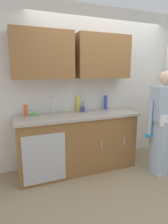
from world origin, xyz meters
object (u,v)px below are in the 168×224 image
bottle_soap (26,110)px  knife_on_counter (118,110)px  bottle_water_tall (105,102)px  bottle_dish_liquid (78,103)px  person_at_sink (161,131)px  bottle_cleaner_spray (85,106)px  cup_by_sink (83,109)px  sink (58,117)px  sponge (34,114)px

bottle_soap → knife_on_counter: bottle_soap is taller
bottle_water_tall → bottle_soap: (-1.39, -0.04, -0.04)m
bottle_soap → bottle_dish_liquid: 0.88m
person_at_sink → bottle_water_tall: person_at_sink is taller
bottle_cleaner_spray → cup_by_sink: bottle_cleaner_spray is taller
sink → person_at_sink: (1.50, -0.61, -0.23)m
bottle_soap → cup_by_sink: (0.93, -0.03, -0.05)m
person_at_sink → bottle_water_tall: size_ratio=6.50×
person_at_sink → bottle_water_tall: bearing=124.9°
bottle_water_tall → cup_by_sink: size_ratio=2.98×
sink → knife_on_counter: sink is taller
bottle_soap → bottle_dish_liquid: bottle_dish_liquid is taller
bottle_water_tall → sponge: bearing=-178.4°
sink → cup_by_sink: 0.49m
cup_by_sink → sponge: bearing=177.8°
bottle_dish_liquid → bottle_soap: bearing=-175.5°
bottle_soap → sponge: size_ratio=1.58×
cup_by_sink → bottle_dish_liquid: bearing=116.0°
person_at_sink → knife_on_counter: size_ratio=6.75×
bottle_cleaner_spray → bottle_soap: (-1.00, -0.06, 0.00)m
sink → person_at_sink: bearing=-22.1°
person_at_sink → bottle_cleaner_spray: bearing=138.8°
bottle_water_tall → cup_by_sink: 0.48m
sink → knife_on_counter: bearing=0.5°
bottle_water_tall → knife_on_counter: size_ratio=1.04×
knife_on_counter → bottle_cleaner_spray: bearing=-172.2°
person_at_sink → cup_by_sink: 1.31m
sink → bottle_soap: size_ratio=2.87×
bottle_water_tall → bottle_dish_liquid: bearing=176.4°
bottle_cleaner_spray → cup_by_sink: 0.13m
bottle_dish_liquid → cup_by_sink: (0.05, -0.10, -0.09)m
bottle_soap → knife_on_counter: 1.56m
cup_by_sink → sponge: 0.80m
bottle_cleaner_spray → knife_on_counter: bottle_cleaner_spray is taller
person_at_sink → bottle_soap: bearing=158.4°
bottle_cleaner_spray → cup_by_sink: (-0.07, -0.09, -0.04)m
bottle_dish_liquid → knife_on_counter: (0.67, -0.22, -0.13)m
sink → bottle_cleaner_spray: 0.60m
person_at_sink → cup_by_sink: person_at_sink is taller
sponge → sink: bearing=-26.2°
cup_by_sink → knife_on_counter: cup_by_sink is taller
bottle_dish_liquid → knife_on_counter: 0.72m
bottle_water_tall → bottle_cleaner_spray: bearing=176.0°
bottle_soap → knife_on_counter: (1.55, -0.15, -0.08)m
bottle_dish_liquid → cup_by_sink: bearing=-64.0°
person_at_sink → cup_by_sink: size_ratio=19.33×
person_at_sink → bottle_cleaner_spray: size_ratio=9.64×
person_at_sink → cup_by_sink: (-1.03, 0.74, 0.29)m
sink → bottle_dish_liquid: 0.50m
sponge → bottle_dish_liquid: bearing=5.2°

